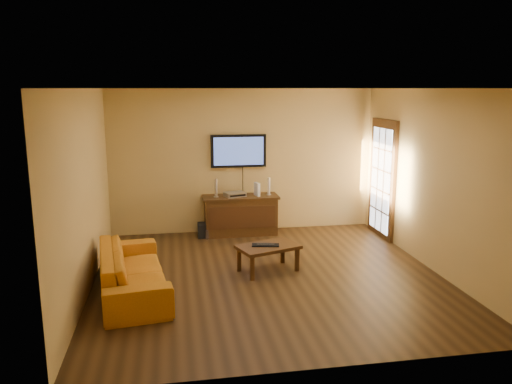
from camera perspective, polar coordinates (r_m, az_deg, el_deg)
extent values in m
plane|color=black|center=(7.41, 1.44, -9.60)|extent=(5.00, 5.00, 0.00)
plane|color=tan|center=(9.46, -1.46, 3.56)|extent=(5.00, 0.00, 5.00)
plane|color=tan|center=(7.00, -19.02, -0.01)|extent=(0.00, 5.00, 5.00)
plane|color=tan|center=(7.90, 19.57, 1.25)|extent=(0.00, 5.00, 5.00)
plane|color=white|center=(6.90, 1.56, 11.76)|extent=(5.00, 5.00, 0.00)
cube|color=#371F0C|center=(9.43, 14.24, 1.33)|extent=(0.06, 1.02, 2.22)
cube|color=white|center=(9.42, 14.04, 1.32)|extent=(0.01, 0.79, 1.89)
cube|color=#371F0C|center=(9.39, -1.78, -2.76)|extent=(1.33, 0.50, 0.69)
cube|color=black|center=(9.13, -1.55, -2.94)|extent=(1.22, 0.02, 0.42)
cube|color=#371F0C|center=(9.30, -1.79, -0.57)|extent=(1.41, 0.54, 0.04)
cube|color=black|center=(9.38, -2.01, 4.71)|extent=(1.04, 0.07, 0.62)
cube|color=#3D57A0|center=(9.34, -1.98, 4.68)|extent=(0.94, 0.01, 0.52)
cube|color=#371F0C|center=(7.49, 1.39, -6.30)|extent=(1.01, 0.79, 0.05)
cube|color=#371F0C|center=(7.21, -0.45, -8.72)|extent=(0.06, 0.06, 0.35)
cube|color=#371F0C|center=(7.59, 4.70, -7.71)|extent=(0.06, 0.06, 0.35)
cube|color=#371F0C|center=(7.56, -1.95, -7.76)|extent=(0.06, 0.06, 0.35)
cube|color=#371F0C|center=(7.91, 3.04, -6.85)|extent=(0.06, 0.06, 0.35)
imported|color=#C77516|center=(6.93, -13.95, -7.90)|extent=(0.88, 2.15, 0.82)
cylinder|color=silver|center=(9.22, -4.58, -0.54)|extent=(0.09, 0.09, 0.01)
cylinder|color=silver|center=(9.18, -4.59, 0.50)|extent=(0.05, 0.05, 0.33)
cylinder|color=silver|center=(9.39, 1.47, -0.28)|extent=(0.09, 0.09, 0.01)
cylinder|color=silver|center=(9.36, 1.48, 0.70)|extent=(0.05, 0.05, 0.32)
cube|color=silver|center=(9.24, -2.43, -0.26)|extent=(0.42, 0.36, 0.08)
cube|color=white|center=(9.29, 0.11, 0.32)|extent=(0.10, 0.19, 0.25)
cube|color=black|center=(9.30, -5.86, -4.34)|extent=(0.26, 0.26, 0.26)
cylinder|color=white|center=(9.16, -5.61, -4.89)|extent=(0.06, 0.06, 0.16)
sphere|color=white|center=(9.14, -5.62, -4.37)|extent=(0.03, 0.03, 0.03)
cube|color=black|center=(7.47, 1.10, -6.08)|extent=(0.43, 0.23, 0.02)
cube|color=black|center=(7.46, 1.10, -5.99)|extent=(0.28, 0.16, 0.01)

